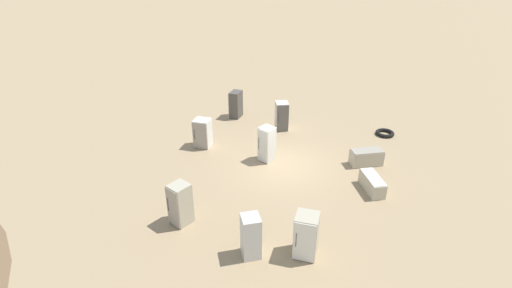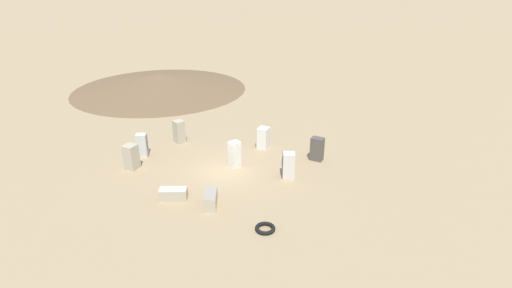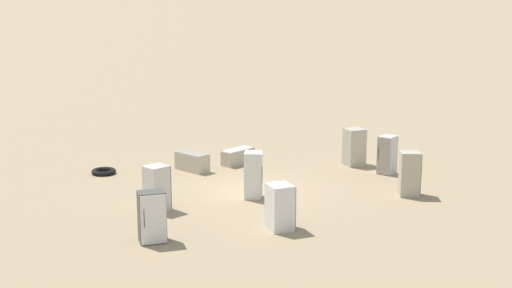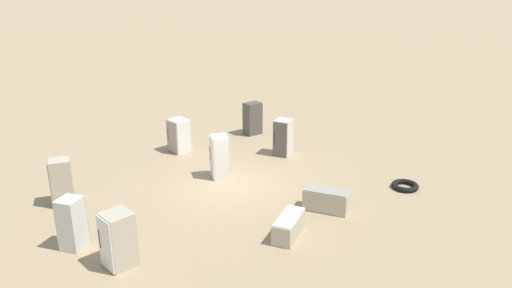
% 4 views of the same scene
% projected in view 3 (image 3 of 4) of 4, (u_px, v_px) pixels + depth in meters
% --- Properties ---
extents(ground_plane, '(1000.00, 1000.00, 0.00)m').
position_uv_depth(ground_plane, '(251.00, 191.00, 26.43)').
color(ground_plane, '#9E8460').
extents(discarded_fridge_0, '(0.87, 0.90, 1.45)m').
position_uv_depth(discarded_fridge_0, '(280.00, 207.00, 22.15)').
color(discarded_fridge_0, silver).
rests_on(discarded_fridge_0, ground_plane).
extents(discarded_fridge_1, '(0.90, 0.88, 1.55)m').
position_uv_depth(discarded_fridge_1, '(387.00, 155.00, 28.74)').
color(discarded_fridge_1, silver).
rests_on(discarded_fridge_1, ground_plane).
extents(discarded_fridge_2, '(0.85, 0.69, 1.55)m').
position_uv_depth(discarded_fridge_2, '(152.00, 217.00, 21.04)').
color(discarded_fridge_2, '#4C4742').
rests_on(discarded_fridge_2, ground_plane).
extents(discarded_fridge_3, '(1.55, 1.35, 0.66)m').
position_uv_depth(discarded_fridge_3, '(238.00, 156.00, 30.38)').
color(discarded_fridge_3, '#B2A88E').
rests_on(discarded_fridge_3, ground_plane).
extents(discarded_fridge_4, '(0.97, 0.94, 1.55)m').
position_uv_depth(discarded_fridge_4, '(157.00, 188.00, 24.04)').
color(discarded_fridge_4, beige).
rests_on(discarded_fridge_4, ground_plane).
extents(discarded_fridge_5, '(0.85, 0.79, 1.62)m').
position_uv_depth(discarded_fridge_5, '(410.00, 174.00, 25.73)').
color(discarded_fridge_5, '#B2A88E').
rests_on(discarded_fridge_5, ground_plane).
extents(discarded_fridge_6, '(1.39, 1.56, 0.74)m').
position_uv_depth(discarded_fridge_6, '(192.00, 162.00, 29.29)').
color(discarded_fridge_6, '#B2A88E').
rests_on(discarded_fridge_6, ground_plane).
extents(discarded_fridge_7, '(0.77, 0.76, 1.69)m').
position_uv_depth(discarded_fridge_7, '(253.00, 175.00, 25.42)').
color(discarded_fridge_7, silver).
rests_on(discarded_fridge_7, ground_plane).
extents(discarded_fridge_8, '(0.91, 0.88, 1.57)m').
position_uv_depth(discarded_fridge_8, '(354.00, 147.00, 30.11)').
color(discarded_fridge_8, '#B2A88E').
rests_on(discarded_fridge_8, ground_plane).
extents(scrap_tire, '(0.98, 0.98, 0.19)m').
position_uv_depth(scrap_tire, '(104.00, 171.00, 28.84)').
color(scrap_tire, black).
rests_on(scrap_tire, ground_plane).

